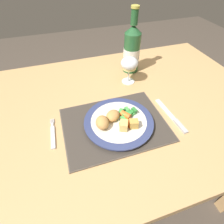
% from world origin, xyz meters
% --- Properties ---
extents(ground_plane, '(6.00, 6.00, 0.00)m').
position_xyz_m(ground_plane, '(0.00, 0.00, 0.00)').
color(ground_plane, '#4C4238').
extents(dining_table, '(1.30, 0.87, 0.74)m').
position_xyz_m(dining_table, '(0.00, 0.00, 0.65)').
color(dining_table, tan).
rests_on(dining_table, ground).
extents(placemat, '(0.38, 0.29, 0.01)m').
position_xyz_m(placemat, '(-0.05, -0.11, 0.74)').
color(placemat, brown).
rests_on(placemat, dining_table).
extents(dinner_plate, '(0.26, 0.26, 0.02)m').
position_xyz_m(dinner_plate, '(-0.04, -0.11, 0.76)').
color(dinner_plate, silver).
rests_on(dinner_plate, placemat).
extents(breaded_croquettes, '(0.11, 0.09, 0.04)m').
position_xyz_m(breaded_croquettes, '(-0.08, -0.11, 0.78)').
color(breaded_croquettes, tan).
rests_on(breaded_croquettes, dinner_plate).
extents(green_beans_pile, '(0.07, 0.07, 0.02)m').
position_xyz_m(green_beans_pile, '(-0.00, -0.10, 0.77)').
color(green_beans_pile, '#338438').
rests_on(green_beans_pile, dinner_plate).
extents(glazed_carrots, '(0.06, 0.08, 0.02)m').
position_xyz_m(glazed_carrots, '(-0.01, -0.13, 0.78)').
color(glazed_carrots, orange).
rests_on(glazed_carrots, dinner_plate).
extents(fork, '(0.02, 0.14, 0.01)m').
position_xyz_m(fork, '(-0.28, -0.09, 0.74)').
color(fork, silver).
rests_on(fork, dining_table).
extents(table_knife, '(0.03, 0.20, 0.01)m').
position_xyz_m(table_knife, '(0.17, -0.15, 0.74)').
color(table_knife, silver).
rests_on(table_knife, dining_table).
extents(wine_glass, '(0.08, 0.08, 0.13)m').
position_xyz_m(wine_glass, '(0.10, 0.14, 0.83)').
color(wine_glass, silver).
rests_on(wine_glass, dining_table).
extents(bottle, '(0.08, 0.08, 0.30)m').
position_xyz_m(bottle, '(0.15, 0.23, 0.85)').
color(bottle, '#23562D').
rests_on(bottle, dining_table).
extents(roast_potatoes, '(0.07, 0.04, 0.03)m').
position_xyz_m(roast_potatoes, '(-0.02, -0.16, 0.78)').
color(roast_potatoes, '#DBB256').
rests_on(roast_potatoes, dinner_plate).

